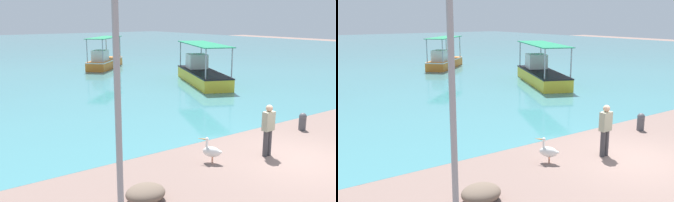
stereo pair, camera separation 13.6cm
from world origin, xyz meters
The scene contains 8 objects.
ground centered at (0.00, 0.00, 0.00)m, with size 120.00×120.00×0.00m, color #7E645B.
fishing_boat_center centered at (4.43, 23.04, 0.65)m, with size 4.92×4.96×2.67m.
fishing_boat_far_right centered at (6.60, 12.43, 0.67)m, with size 4.48×7.06×2.66m.
pelican centered at (-2.41, 1.32, 0.38)m, with size 0.55×0.72×0.80m.
lamp_post centered at (-6.25, 0.00, 3.33)m, with size 0.28×0.28×5.93m.
mooring_bollard centered at (2.84, 1.83, 0.37)m, with size 0.30×0.30×0.70m.
fisherman_standing centered at (-0.54, 0.74, 0.91)m, with size 0.41×0.24×1.69m.
net_pile centered at (-5.37, 0.38, 0.21)m, with size 1.01×0.86×0.42m, color brown.
Camera 2 is at (-9.63, -6.86, 4.40)m, focal length 40.00 mm.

